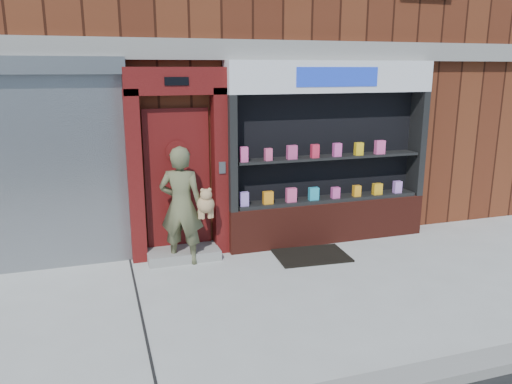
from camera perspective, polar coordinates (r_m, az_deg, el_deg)
name	(u,v)px	position (r m, az deg, el deg)	size (l,w,h in m)	color
ground	(264,298)	(6.57, 0.93, -12.03)	(80.00, 80.00, 0.00)	#9E9E99
building	(177,16)	(11.79, -9.01, 19.25)	(12.00, 8.16, 8.00)	#491E10
shutter_bay	(14,155)	(7.68, -25.88, 3.86)	(3.10, 0.30, 3.04)	gray
red_door_bay	(178,165)	(7.67, -8.88, 3.11)	(1.52, 0.58, 2.90)	#4A0C0C
pharmacy_bay	(328,162)	(8.39, 8.28, 3.47)	(3.50, 0.41, 3.00)	#521C13
woman	(183,205)	(7.49, -8.39, -1.53)	(0.86, 0.65, 1.79)	brown
doormat	(311,255)	(7.97, 6.36, -7.22)	(1.12, 0.78, 0.03)	black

